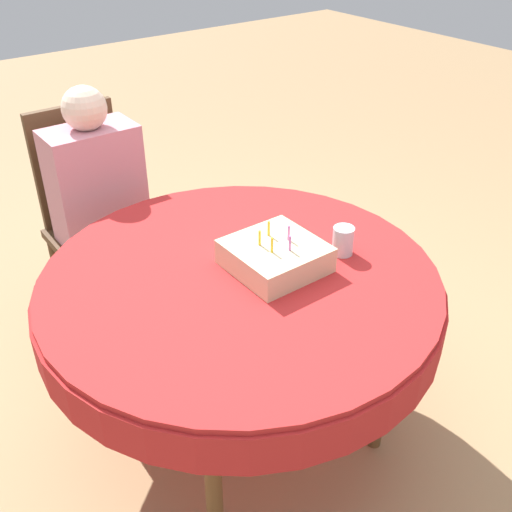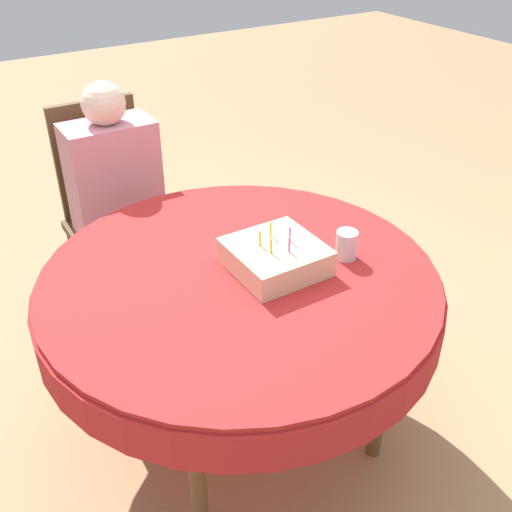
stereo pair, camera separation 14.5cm
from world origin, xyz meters
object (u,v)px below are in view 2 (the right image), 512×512
chair (113,209)px  birthday_cake (275,257)px  person (117,188)px  drinking_glass (346,245)px

chair → birthday_cake: chair is taller
person → drinking_glass: 1.08m
chair → birthday_cake: 1.07m
person → drinking_glass: bearing=-66.2°
person → chair: bearing=90.0°
birthday_cake → chair: bearing=100.7°
chair → drinking_glass: 1.20m
drinking_glass → birthday_cake: bearing=163.2°
person → birthday_cake: person is taller
chair → drinking_glass: size_ratio=10.13×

